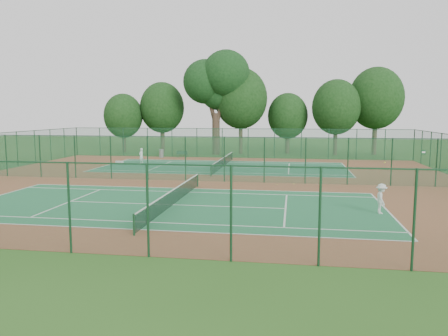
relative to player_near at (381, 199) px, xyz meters
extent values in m
plane|color=#265119|center=(-11.38, 9.41, -0.82)|extent=(120.00, 120.00, 0.00)
cube|color=brown|center=(-11.38, 9.41, -0.81)|extent=(40.00, 36.00, 0.01)
cube|color=#216A3F|center=(-11.38, 0.41, -0.80)|extent=(23.77, 10.97, 0.01)
cube|color=#1E603F|center=(-11.38, 18.41, -0.80)|extent=(23.77, 10.97, 0.01)
cube|color=#1A4F2C|center=(-11.38, 27.41, 0.93)|extent=(40.00, 0.02, 3.50)
cube|color=#153923|center=(-11.38, 27.41, 2.64)|extent=(40.00, 0.05, 0.05)
cube|color=#17472C|center=(-11.38, -8.59, 0.93)|extent=(40.00, 0.02, 3.50)
cube|color=#143921|center=(-11.38, -8.59, 2.64)|extent=(40.00, 0.05, 0.05)
cube|color=#194C2D|center=(-11.38, 9.41, 0.93)|extent=(40.00, 0.02, 3.50)
cube|color=#12321D|center=(-11.38, 9.41, 2.64)|extent=(40.00, 0.05, 0.05)
cylinder|color=#153A1D|center=(-11.38, -5.99, -0.33)|extent=(0.10, 0.10, 0.97)
cylinder|color=#153A1D|center=(-11.38, 6.81, -0.33)|extent=(0.10, 0.10, 0.97)
cube|color=black|center=(-11.38, 0.41, -0.33)|extent=(0.02, 12.80, 0.85)
cube|color=white|center=(-11.38, 0.41, 0.10)|extent=(0.04, 12.80, 0.06)
cylinder|color=#143923|center=(-11.38, 12.01, -0.33)|extent=(0.10, 0.10, 0.97)
cylinder|color=#143923|center=(-11.38, 24.81, -0.33)|extent=(0.10, 0.10, 0.97)
cube|color=black|center=(-11.38, 18.41, -0.33)|extent=(0.02, 12.80, 0.85)
cube|color=silver|center=(-11.38, 18.41, 0.10)|extent=(0.04, 12.80, 0.06)
imported|color=white|center=(0.00, 0.00, 0.00)|extent=(0.62, 1.04, 1.59)
imported|color=white|center=(-20.43, 20.29, -0.01)|extent=(0.56, 0.67, 1.58)
cylinder|color=gray|center=(-20.14, 26.46, -0.32)|extent=(0.63, 0.63, 0.98)
cube|color=#12351E|center=(-18.22, 26.80, -0.61)|extent=(0.14, 0.35, 0.39)
cube|color=#12351E|center=(-17.21, 27.02, -0.61)|extent=(0.14, 0.35, 0.39)
cube|color=#12351E|center=(-17.71, 26.91, -0.40)|extent=(1.34, 0.63, 0.04)
cube|color=#12351E|center=(-17.67, 26.74, -0.20)|extent=(1.27, 0.32, 0.39)
cube|color=silver|center=(-22.52, 19.44, -0.65)|extent=(0.87, 0.50, 0.31)
sphere|color=#BED732|center=(-5.73, 8.42, -0.77)|extent=(0.06, 0.06, 0.06)
sphere|color=#C8E134|center=(-4.51, 8.96, -0.77)|extent=(0.07, 0.07, 0.07)
sphere|color=gold|center=(-11.73, 9.01, -0.77)|extent=(0.07, 0.07, 0.07)
cylinder|color=#37281E|center=(-14.41, 31.51, 1.82)|extent=(0.97, 0.97, 5.28)
cylinder|color=#37281E|center=(-15.20, 31.77, 5.79)|extent=(1.79, 0.53, 5.25)
cylinder|color=#37281E|center=(-13.61, 31.33, 6.05)|extent=(1.67, 0.49, 5.70)
sphere|color=black|center=(-15.82, 31.77, 8.43)|extent=(5.63, 5.63, 5.63)
sphere|color=black|center=(-13.09, 31.33, 9.31)|extent=(5.99, 5.99, 5.99)
sphere|color=black|center=(-14.23, 32.21, 7.11)|extent=(4.58, 4.58, 4.58)
camera|label=1|loc=(-4.66, -23.56, 4.48)|focal=35.00mm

